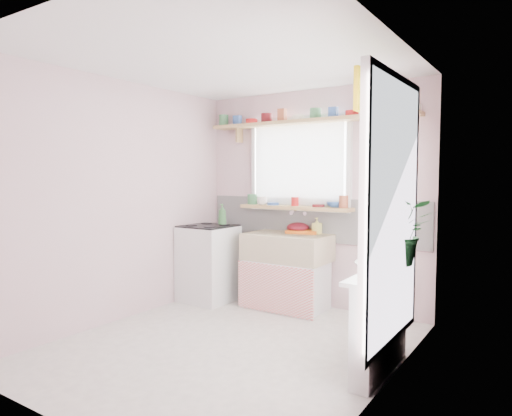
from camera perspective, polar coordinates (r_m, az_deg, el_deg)
The scene contains 19 objects.
room at distance 4.39m, azimuth 10.30°, elevation 2.17°, with size 3.20×3.20×3.20m.
sink_unit at distance 5.25m, azimuth 3.85°, elevation -7.82°, with size 0.95×0.65×1.11m.
cooker at distance 5.58m, azimuth -5.98°, elevation -6.83°, with size 0.58×0.58×0.93m.
radiator_ledge at distance 3.71m, azimuth 15.25°, elevation -13.53°, with size 0.22×0.95×0.78m.
windowsill at distance 5.31m, azimuth 4.89°, elevation 0.03°, with size 1.40×0.22×0.04m, color tan.
pine_shelf at distance 5.26m, azimuth 6.36°, elevation 10.68°, with size 2.52×0.24×0.04m, color tan.
shelf_crockery at distance 5.28m, azimuth 5.94°, elevation 11.46°, with size 2.47×0.11×0.12m.
sill_crockery at distance 5.31m, azimuth 4.89°, elevation 0.86°, with size 1.35×0.11×0.12m.
dish_tray at distance 5.31m, azimuth 5.91°, elevation -2.92°, with size 0.36×0.27×0.04m, color orange.
colander at distance 5.34m, azimuth 5.26°, elevation -2.43°, with size 0.26×0.26×0.12m, color #5D101B.
jade_plant at distance 3.94m, azimuth 17.70°, elevation -2.84°, with size 0.49×0.43×0.55m, color #2A692F.
fruit_bowl at distance 3.65m, azimuth 14.51°, elevation -7.12°, with size 0.29×0.29×0.07m, color white.
herb_pot at distance 3.72m, azimuth 16.54°, elevation -6.05°, with size 0.10×0.07×0.19m, color #2F5E25.
soap_bottle_sink at distance 5.22m, azimuth 7.62°, elevation -2.22°, with size 0.08×0.09×0.19m, color #DFD963.
sill_cup at distance 5.47m, azimuth 0.76°, elevation 0.89°, with size 0.13×0.13×0.10m, color white.
sill_bowl at distance 5.15m, azimuth 9.96°, elevation 0.44°, with size 0.20×0.20×0.06m, color #3866B8.
shelf_vase at distance 4.93m, azimuth 18.18°, elevation 12.11°, with size 0.15×0.15×0.16m, color #9A512F.
cooker_bottle at distance 5.53m, azimuth -4.24°, elevation -0.82°, with size 0.10×0.10×0.26m, color #3B773E.
fruit at distance 3.64m, azimuth 14.64°, elevation -6.18°, with size 0.20×0.14×0.10m.
Camera 1 is at (2.40, -3.17, 1.51)m, focal length 32.00 mm.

